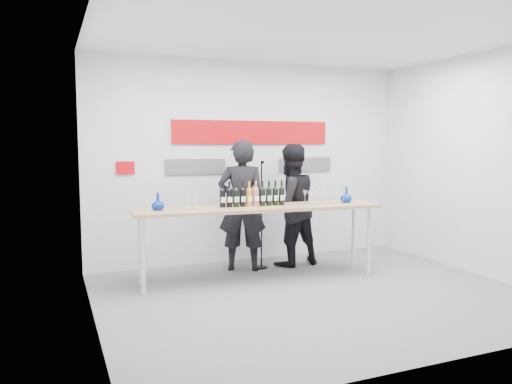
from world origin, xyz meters
The scene contains 12 objects.
ground centered at (0.00, 0.00, 0.00)m, with size 5.00×5.00×0.00m, color slate.
back_wall centered at (0.00, 2.00, 1.50)m, with size 5.00×0.04×3.00m, color silver.
signage centered at (-0.06, 1.97, 1.81)m, with size 3.38×0.02×0.79m.
tasting_table centered at (-0.36, 0.88, 0.90)m, with size 3.28×0.91×0.97m.
wine_bottles centered at (-0.43, 0.94, 1.14)m, with size 0.89×0.15×0.33m.
decanter_left centered at (-1.65, 1.04, 1.08)m, with size 0.16×0.16×0.21m, color navy, non-canonical shape.
decanter_right centered at (0.93, 0.83, 1.08)m, with size 0.16×0.16×0.21m, color navy, non-canonical shape.
glasses_left centered at (-1.29, 0.96, 1.06)m, with size 0.28×0.24×0.18m.
glasses_right centered at (0.57, 0.81, 1.06)m, with size 0.58×0.26×0.18m.
presenter_left centered at (-0.39, 1.43, 0.92)m, with size 0.67×0.44×1.84m, color black.
presenter_right centered at (0.36, 1.43, 0.89)m, with size 0.86×0.67×1.78m, color black.
mic_stand centered at (-0.10, 1.42, 0.47)m, with size 0.18×0.18×1.55m.
Camera 1 is at (-2.87, -5.05, 1.81)m, focal length 35.00 mm.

